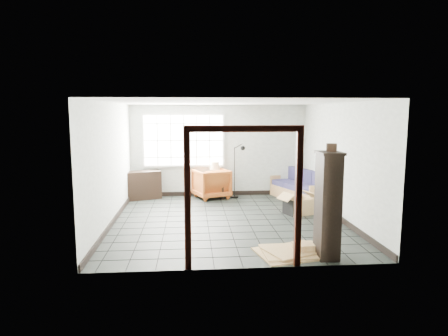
{
  "coord_description": "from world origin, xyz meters",
  "views": [
    {
      "loc": [
        -0.78,
        -8.59,
        2.39
      ],
      "look_at": [
        -0.05,
        0.3,
        1.14
      ],
      "focal_mm": 32.0,
      "sensor_mm": 36.0,
      "label": 1
    }
  ],
  "objects": [
    {
      "name": "ground",
      "position": [
        0.0,
        0.0,
        0.0
      ],
      "size": [
        5.5,
        5.5,
        0.0
      ],
      "primitive_type": "plane",
      "color": "black",
      "rests_on": "ground"
    },
    {
      "name": "window_panel",
      "position": [
        -1.0,
        2.7,
        1.6
      ],
      "size": [
        2.32,
        0.08,
        1.52
      ],
      "color": "silver",
      "rests_on": "ground"
    },
    {
      "name": "projector",
      "position": [
        -0.08,
        2.33,
        0.62
      ],
      "size": [
        0.28,
        0.23,
        0.09
      ],
      "rotation": [
        0.0,
        0.0,
        -0.12
      ],
      "color": "silver",
      "rests_on": "side_table"
    },
    {
      "name": "open_box",
      "position": [
        1.72,
        0.44,
        0.19
      ],
      "size": [
        1.03,
        0.75,
        0.53
      ],
      "rotation": [
        0.0,
        0.0,
        0.36
      ],
      "color": "#A17A4E",
      "rests_on": "ground"
    },
    {
      "name": "cardboard_pile",
      "position": [
        0.97,
        -2.18,
        0.05
      ],
      "size": [
        1.41,
        1.14,
        0.18
      ],
      "rotation": [
        0.0,
        0.0,
        0.17
      ],
      "color": "#A17A4E",
      "rests_on": "ground"
    },
    {
      "name": "tall_shelf",
      "position": [
        1.43,
        -2.4,
        0.9
      ],
      "size": [
        0.37,
        0.48,
        1.76
      ],
      "rotation": [
        0.0,
        0.0,
        -0.0
      ],
      "color": "black",
      "rests_on": "ground"
    },
    {
      "name": "console_shelf",
      "position": [
        -2.15,
        2.4,
        0.39
      ],
      "size": [
        1.07,
        0.7,
        0.78
      ],
      "rotation": [
        0.0,
        0.0,
        0.34
      ],
      "color": "black",
      "rests_on": "ground"
    },
    {
      "name": "table_lamp",
      "position": [
        -0.13,
        2.46,
        0.88
      ],
      "size": [
        0.37,
        0.37,
        0.44
      ],
      "rotation": [
        0.0,
        0.0,
        0.38
      ],
      "color": "black",
      "rests_on": "side_table"
    },
    {
      "name": "floor_lamp",
      "position": [
        0.53,
        2.4,
        0.81
      ],
      "size": [
        0.47,
        0.31,
        1.52
      ],
      "rotation": [
        0.0,
        0.0,
        0.42
      ],
      "color": "black",
      "rests_on": "ground"
    },
    {
      "name": "pot",
      "position": [
        1.47,
        -2.35,
        1.83
      ],
      "size": [
        0.17,
        0.17,
        0.13
      ],
      "rotation": [
        0.0,
        0.0,
        0.0
      ],
      "color": "black",
      "rests_on": "tall_shelf"
    },
    {
      "name": "armchair",
      "position": [
        -0.24,
        2.4,
        0.45
      ],
      "size": [
        1.11,
        1.08,
        0.9
      ],
      "primitive_type": "imported",
      "rotation": [
        0.0,
        0.0,
        3.51
      ],
      "color": "maroon",
      "rests_on": "ground"
    },
    {
      "name": "side_table",
      "position": [
        -0.11,
        2.4,
        0.47
      ],
      "size": [
        0.6,
        0.6,
        0.58
      ],
      "rotation": [
        0.0,
        0.0,
        -0.15
      ],
      "color": "black",
      "rests_on": "ground"
    },
    {
      "name": "futon_sofa",
      "position": [
        2.2,
        1.96,
        0.3
      ],
      "size": [
        1.32,
        2.0,
        0.83
      ],
      "rotation": [
        0.0,
        0.0,
        0.36
      ],
      "color": "#A17848",
      "rests_on": "ground"
    },
    {
      "name": "room_shell",
      "position": [
        0.0,
        0.03,
        1.68
      ],
      "size": [
        5.02,
        5.52,
        2.61
      ],
      "color": "#A1A7A1",
      "rests_on": "ground"
    },
    {
      "name": "doorway_trim",
      "position": [
        0.0,
        -2.7,
        1.38
      ],
      "size": [
        1.8,
        0.08,
        2.2
      ],
      "color": "#36130C",
      "rests_on": "ground"
    }
  ]
}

